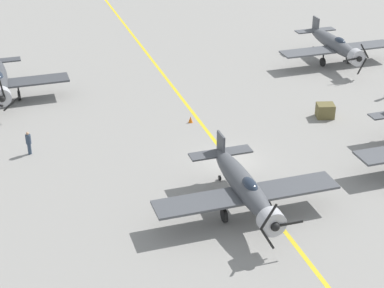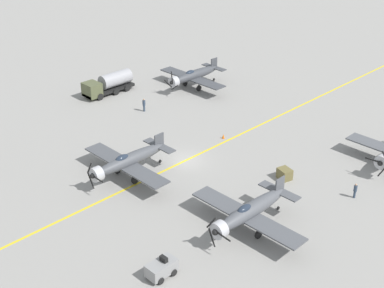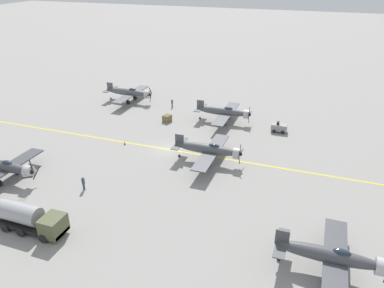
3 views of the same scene
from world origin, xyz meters
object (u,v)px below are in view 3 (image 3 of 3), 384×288
tow_tractor (279,127)px  traffic_cone (125,143)px  ground_crew_walking (83,183)px  airplane_far_right (332,256)px  airplane_near_left (129,92)px  airplane_mid_center (209,149)px  ground_crew_inspecting (172,103)px  fuel_tanker (30,219)px  airplane_mid_left (224,112)px  supply_crate_by_tanker (167,118)px  airplane_near_right (4,166)px

tow_tractor → traffic_cone: tow_tractor is taller
tow_tractor → ground_crew_walking: size_ratio=1.40×
airplane_far_right → airplane_near_left: same height
airplane_far_right → airplane_near_left: (-36.01, -40.06, 0.00)m
ground_crew_walking → airplane_mid_center: bearing=134.4°
ground_crew_inspecting → fuel_tanker: bearing=0.9°
airplane_mid_left → airplane_far_right: bearing=26.0°
airplane_mid_left → tow_tractor: 10.03m
fuel_tanker → ground_crew_inspecting: bearing=-179.1°
tow_tractor → airplane_mid_center: bearing=-29.2°
supply_crate_by_tanker → ground_crew_walking: bearing=-2.1°
supply_crate_by_tanker → traffic_cone: 11.43m
airplane_mid_left → tow_tractor: (0.93, 9.91, -1.22)m
tow_tractor → airplane_near_right: bearing=-48.4°
supply_crate_by_tanker → traffic_cone: supply_crate_by_tanker is taller
ground_crew_walking → supply_crate_by_tanker: (-24.42, 0.91, -0.41)m
tow_tractor → ground_crew_inspecting: 22.30m
airplane_mid_left → ground_crew_inspecting: size_ratio=7.31×
airplane_mid_left → airplane_near_left: same height
tow_tractor → ground_crew_walking: 33.65m
ground_crew_walking → airplane_near_left: bearing=-161.6°
airplane_far_right → ground_crew_walking: 29.87m
airplane_near_left → traffic_cone: bearing=40.7°
airplane_near_left → airplane_mid_left: bearing=93.9°
airplane_near_right → fuel_tanker: (7.24, 10.53, -0.50)m
airplane_mid_left → airplane_near_left: bearing=-105.4°
airplane_far_right → fuel_tanker: airplane_far_right is taller
traffic_cone → airplane_near_right: bearing=-32.7°
airplane_far_right → airplane_near_left: bearing=-142.1°
traffic_cone → supply_crate_by_tanker: bearing=167.4°
airplane_near_left → traffic_cone: 20.49m
airplane_mid_left → ground_crew_inspecting: (-4.12, -11.81, -1.12)m
airplane_far_right → airplane_mid_center: (-16.74, -16.91, 0.00)m
airplane_mid_left → supply_crate_by_tanker: (3.13, -9.77, -1.41)m
ground_crew_inspecting → airplane_near_left: bearing=-89.7°
airplane_mid_left → supply_crate_by_tanker: bearing=-76.8°
airplane_near_right → traffic_cone: 17.59m
airplane_near_right → airplane_far_right: (2.93, 40.57, 0.00)m
airplane_near_left → ground_crew_inspecting: size_ratio=7.31×
fuel_tanker → supply_crate_by_tanker: fuel_tanker is taller
tow_tractor → supply_crate_by_tanker: 19.81m
airplane_near_right → supply_crate_by_tanker: 28.54m
airplane_near_right → supply_crate_by_tanker: airplane_near_right is taller
ground_crew_inspecting → supply_crate_by_tanker: ground_crew_inspecting is taller
fuel_tanker → ground_crew_walking: size_ratio=4.32×
airplane_near_left → traffic_cone: airplane_near_left is taller
airplane_mid_center → traffic_cone: bearing=-94.9°
airplane_near_right → traffic_cone: bearing=163.3°
airplane_near_right → fuel_tanker: airplane_near_right is taller
airplane_mid_left → ground_crew_walking: size_ratio=6.48×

